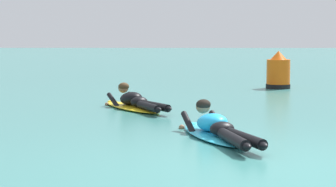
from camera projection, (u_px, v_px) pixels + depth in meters
ground_plane at (219, 88)px, 16.34m from camera, size 120.00×120.00×0.00m
surfer_near at (216, 129)px, 8.17m from camera, size 1.16×2.57×0.55m
surfer_far at (134, 102)px, 11.46m from camera, size 1.61×2.36×0.53m
channel_marker_buoy at (278, 73)px, 16.10m from camera, size 0.67×0.67×1.03m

